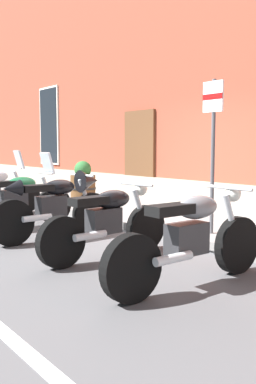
% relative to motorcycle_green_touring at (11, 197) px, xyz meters
% --- Properties ---
extents(ground_plane, '(140.00, 140.00, 0.00)m').
position_rel_motorcycle_green_touring_xyz_m(ground_plane, '(1.31, 1.45, -0.55)').
color(ground_plane, '#4C4C4F').
extents(sidewalk, '(29.29, 2.35, 0.13)m').
position_rel_motorcycle_green_touring_xyz_m(sidewalk, '(1.31, 2.62, -0.48)').
color(sidewalk, slate).
rests_on(sidewalk, ground_plane).
extents(motorcycle_green_touring, '(0.62, 2.12, 1.32)m').
position_rel_motorcycle_green_touring_xyz_m(motorcycle_green_touring, '(0.00, 0.00, 0.00)').
color(motorcycle_green_touring, black).
rests_on(motorcycle_green_touring, ground_plane).
extents(motorcycle_black_sport, '(0.62, 2.07, 1.05)m').
position_rel_motorcycle_green_touring_xyz_m(motorcycle_black_sport, '(1.27, 0.23, 0.02)').
color(motorcycle_black_sport, black).
rests_on(motorcycle_black_sport, ground_plane).
extents(motorcycle_black_naked, '(0.62, 1.99, 0.94)m').
position_rel_motorcycle_green_touring_xyz_m(motorcycle_black_naked, '(2.68, 0.17, -0.08)').
color(motorcycle_black_naked, black).
rests_on(motorcycle_black_naked, ground_plane).
extents(motorcycle_grey_naked, '(0.62, 2.16, 1.00)m').
position_rel_motorcycle_green_touring_xyz_m(motorcycle_grey_naked, '(4.11, 0.20, -0.06)').
color(motorcycle_grey_naked, black).
rests_on(motorcycle_grey_naked, ground_plane).
extents(parking_sign, '(0.36, 0.07, 2.26)m').
position_rel_motorcycle_green_touring_xyz_m(parking_sign, '(2.90, 1.90, 1.05)').
color(parking_sign, '#4C4C51').
rests_on(parking_sign, sidewalk).
extents(barrel_planter, '(0.62, 0.62, 0.95)m').
position_rel_motorcycle_green_touring_xyz_m(barrel_planter, '(-1.51, 2.43, -0.01)').
color(barrel_planter, brown).
rests_on(barrel_planter, sidewalk).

